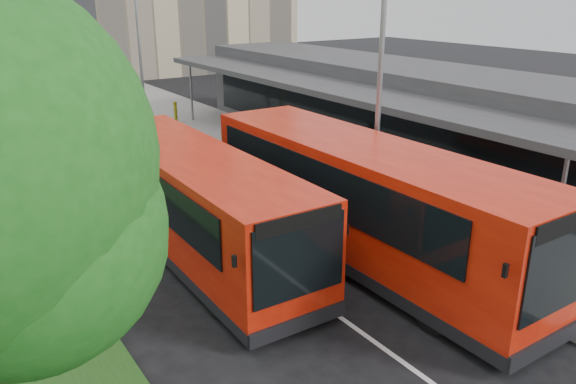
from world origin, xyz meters
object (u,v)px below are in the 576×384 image
Objects in this scene: bus_main at (364,202)px; bollard at (176,112)px; car_near at (41,78)px; lamp_post_near at (378,76)px; litter_bin at (290,148)px; lamp_post_far at (137,35)px; bus_second at (195,202)px.

bus_main is 10.23× the size of bollard.
bus_main is 3.34× the size of car_near.
lamp_post_near is 36.03m from car_near.
litter_bin is (3.56, 8.79, -1.00)m from bus_main.
bus_main is at bearing -112.07° from litter_bin.
lamp_post_near is 7.15× the size of bollard.
lamp_post_far is at bearing 105.15° from bollard.
bus_main is (-1.65, -21.48, -3.06)m from lamp_post_far.
litter_bin is at bearing -81.41° from lamp_post_far.
bus_main is 4.66m from bus_second.
bollard is 18.94m from car_near.
litter_bin is 9.81m from bollard.
bus_main is 11.22× the size of litter_bin.
lamp_post_near is 2.34× the size of car_near.
lamp_post_far is at bearing 90.00° from lamp_post_near.
bollard reaches higher than litter_bin.
bus_second is at bearing -105.93° from lamp_post_far.
bus_main is at bearing -94.38° from lamp_post_far.
bus_main is 1.10× the size of bus_second.
bus_second is at bearing -111.31° from bollard.
lamp_post_near is at bearing -90.00° from lamp_post_far.
litter_bin is at bearing 68.01° from bus_main.
lamp_post_near is at bearing -104.70° from litter_bin.
bus_second reaches higher than bollard.
bus_main is at bearing -109.32° from car_near.
bus_second is 3.05× the size of car_near.
lamp_post_near is 7.85× the size of litter_bin.
bollard reaches higher than car_near.
bollard is at bearing -74.85° from lamp_post_far.
bus_main is 18.72m from bollard.
lamp_post_far reaches higher than bollard.
lamp_post_far is 2.34× the size of car_near.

